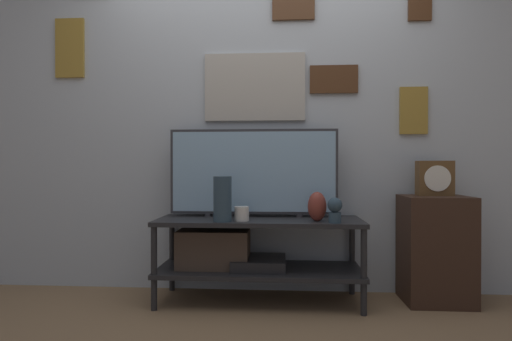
{
  "coord_description": "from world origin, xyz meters",
  "views": [
    {
      "loc": [
        0.16,
        -2.43,
        0.92
      ],
      "look_at": [
        -0.02,
        0.28,
        0.9
      ],
      "focal_mm": 28.0,
      "sensor_mm": 36.0,
      "label": 1
    }
  ],
  "objects_px": {
    "vase_tall_ceramic": "(223,199)",
    "mantel_clock": "(435,178)",
    "television": "(253,172)",
    "candle_jar": "(242,214)",
    "vase_urn_stoneware": "(317,207)",
    "decorative_bust": "(335,209)"
  },
  "relations": [
    {
      "from": "decorative_bust",
      "to": "vase_tall_ceramic",
      "type": "bearing_deg",
      "value": 178.14
    },
    {
      "from": "vase_tall_ceramic",
      "to": "vase_urn_stoneware",
      "type": "height_order",
      "value": "vase_tall_ceramic"
    },
    {
      "from": "vase_tall_ceramic",
      "to": "decorative_bust",
      "type": "distance_m",
      "value": 0.72
    },
    {
      "from": "candle_jar",
      "to": "decorative_bust",
      "type": "xyz_separation_m",
      "value": [
        0.59,
        -0.06,
        0.04
      ]
    },
    {
      "from": "vase_urn_stoneware",
      "to": "decorative_bust",
      "type": "distance_m",
      "value": 0.13
    },
    {
      "from": "mantel_clock",
      "to": "vase_urn_stoneware",
      "type": "bearing_deg",
      "value": -165.6
    },
    {
      "from": "vase_tall_ceramic",
      "to": "mantel_clock",
      "type": "xyz_separation_m",
      "value": [
        1.43,
        0.26,
        0.13
      ]
    },
    {
      "from": "television",
      "to": "mantel_clock",
      "type": "bearing_deg",
      "value": 0.12
    },
    {
      "from": "candle_jar",
      "to": "mantel_clock",
      "type": "distance_m",
      "value": 1.35
    },
    {
      "from": "candle_jar",
      "to": "mantel_clock",
      "type": "relative_size",
      "value": 0.4
    },
    {
      "from": "candle_jar",
      "to": "vase_urn_stoneware",
      "type": "bearing_deg",
      "value": 1.28
    },
    {
      "from": "candle_jar",
      "to": "decorative_bust",
      "type": "relative_size",
      "value": 0.6
    },
    {
      "from": "vase_tall_ceramic",
      "to": "candle_jar",
      "type": "height_order",
      "value": "vase_tall_ceramic"
    },
    {
      "from": "vase_urn_stoneware",
      "to": "mantel_clock",
      "type": "relative_size",
      "value": 0.8
    },
    {
      "from": "decorative_bust",
      "to": "mantel_clock",
      "type": "relative_size",
      "value": 0.67
    },
    {
      "from": "vase_urn_stoneware",
      "to": "mantel_clock",
      "type": "height_order",
      "value": "mantel_clock"
    },
    {
      "from": "vase_tall_ceramic",
      "to": "decorative_bust",
      "type": "bearing_deg",
      "value": -1.86
    },
    {
      "from": "television",
      "to": "candle_jar",
      "type": "height_order",
      "value": "television"
    },
    {
      "from": "vase_urn_stoneware",
      "to": "candle_jar",
      "type": "xyz_separation_m",
      "value": [
        -0.49,
        -0.01,
        -0.05
      ]
    },
    {
      "from": "mantel_clock",
      "to": "vase_tall_ceramic",
      "type": "bearing_deg",
      "value": -169.64
    },
    {
      "from": "television",
      "to": "decorative_bust",
      "type": "distance_m",
      "value": 0.65
    },
    {
      "from": "television",
      "to": "candle_jar",
      "type": "distance_m",
      "value": 0.35
    }
  ]
}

